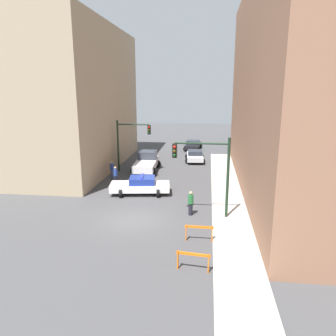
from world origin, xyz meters
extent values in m
plane|color=#424244|center=(0.00, 0.00, 0.00)|extent=(120.00, 120.00, 0.00)
cube|color=#B2ADA3|center=(6.20, 0.00, 0.06)|extent=(2.40, 44.00, 0.12)
cube|color=tan|center=(-12.00, 14.00, 7.21)|extent=(14.00, 20.00, 14.42)
cube|color=#93664C|center=(13.40, 8.00, 8.27)|extent=(12.00, 28.00, 16.54)
cylinder|color=black|center=(5.90, 1.05, 2.72)|extent=(0.18, 0.18, 5.20)
cylinder|color=black|center=(4.20, 1.05, 4.92)|extent=(3.40, 0.12, 0.12)
cube|color=black|center=(2.50, 1.05, 4.42)|extent=(0.30, 0.22, 0.90)
sphere|color=red|center=(2.50, 0.90, 4.69)|extent=(0.18, 0.18, 0.18)
sphere|color=#4C3D0C|center=(2.50, 0.90, 4.42)|extent=(0.18, 0.18, 0.18)
sphere|color=#0C4219|center=(2.50, 0.90, 4.15)|extent=(0.18, 0.18, 0.18)
cylinder|color=black|center=(-4.40, 12.39, 2.60)|extent=(0.18, 0.18, 5.20)
cylinder|color=black|center=(-2.80, 12.39, 4.80)|extent=(3.20, 0.12, 0.12)
cube|color=black|center=(-1.20, 12.39, 4.30)|extent=(0.30, 0.22, 0.90)
sphere|color=red|center=(-1.20, 12.25, 4.57)|extent=(0.18, 0.18, 0.18)
sphere|color=#4C3D0C|center=(-1.20, 12.25, 4.30)|extent=(0.18, 0.18, 0.18)
sphere|color=#0C4219|center=(-1.20, 12.25, 4.03)|extent=(0.18, 0.18, 0.18)
cube|color=white|center=(-0.72, 5.35, 0.60)|extent=(4.91, 2.49, 0.55)
cube|color=navy|center=(-0.54, 5.37, 1.14)|extent=(2.18, 1.89, 0.52)
cylinder|color=black|center=(-2.04, 4.30, 0.33)|extent=(0.31, 0.68, 0.66)
cylinder|color=black|center=(-2.28, 5.98, 0.33)|extent=(0.31, 0.68, 0.66)
cylinder|color=black|center=(0.84, 4.71, 0.33)|extent=(0.31, 0.68, 0.66)
cylinder|color=black|center=(0.60, 6.39, 0.33)|extent=(0.31, 0.68, 0.66)
cube|color=#2633BF|center=(-0.54, 5.37, 1.46)|extent=(0.39, 1.40, 0.12)
cube|color=silver|center=(-1.61, 12.69, 0.75)|extent=(2.22, 5.48, 0.70)
cube|color=#2D333D|center=(-1.66, 13.77, 1.50)|extent=(1.91, 1.80, 0.80)
cylinder|color=black|center=(-2.60, 14.33, 0.40)|extent=(0.81, 0.29, 0.80)
cylinder|color=black|center=(-0.76, 14.40, 0.40)|extent=(0.81, 0.29, 0.80)
cylinder|color=black|center=(-2.46, 10.98, 0.40)|extent=(0.81, 0.29, 0.80)
cylinder|color=black|center=(-0.62, 11.06, 0.40)|extent=(0.81, 0.29, 0.80)
cube|color=silver|center=(3.12, 18.00, 0.57)|extent=(2.12, 4.42, 0.52)
cube|color=#232833|center=(3.13, 17.83, 1.07)|extent=(1.71, 1.92, 0.48)
cylinder|color=black|center=(2.19, 19.27, 0.31)|extent=(0.63, 0.27, 0.62)
cylinder|color=black|center=(3.84, 19.39, 0.31)|extent=(0.63, 0.27, 0.62)
cylinder|color=black|center=(2.39, 16.61, 0.31)|extent=(0.63, 0.27, 0.62)
cylinder|color=black|center=(4.04, 16.73, 0.31)|extent=(0.63, 0.27, 0.62)
cube|color=black|center=(2.54, 25.38, 0.57)|extent=(2.20, 4.45, 0.52)
cube|color=#232833|center=(2.52, 25.21, 1.07)|extent=(1.75, 1.95, 0.48)
cylinder|color=black|center=(1.84, 26.78, 0.31)|extent=(0.64, 0.28, 0.62)
cylinder|color=black|center=(3.49, 26.63, 0.31)|extent=(0.64, 0.28, 0.62)
cylinder|color=black|center=(1.59, 24.13, 0.31)|extent=(0.64, 0.28, 0.62)
cylinder|color=black|center=(3.24, 23.97, 0.31)|extent=(0.64, 0.28, 0.62)
cylinder|color=black|center=(-3.37, 7.56, 0.41)|extent=(0.30, 0.30, 0.82)
cylinder|color=navy|center=(-3.37, 7.56, 1.13)|extent=(0.38, 0.38, 0.62)
sphere|color=tan|center=(-3.37, 7.56, 1.55)|extent=(0.24, 0.24, 0.22)
cylinder|color=#474C66|center=(-4.27, 9.54, 0.41)|extent=(0.30, 0.30, 0.82)
cylinder|color=navy|center=(-4.27, 9.54, 1.13)|extent=(0.39, 0.39, 0.62)
sphere|color=tan|center=(-4.27, 9.54, 1.55)|extent=(0.24, 0.24, 0.22)
cylinder|color=black|center=(3.56, 1.34, 0.41)|extent=(0.35, 0.35, 0.82)
cylinder|color=#236633|center=(3.56, 1.34, 1.13)|extent=(0.45, 0.45, 0.62)
sphere|color=tan|center=(3.56, 1.34, 1.55)|extent=(0.28, 0.28, 0.22)
cube|color=orange|center=(4.06, -5.53, 0.83)|extent=(1.60, 0.23, 0.14)
cube|color=orange|center=(3.34, -5.45, 0.45)|extent=(0.07, 0.16, 0.90)
cube|color=orange|center=(4.77, -5.61, 0.45)|extent=(0.07, 0.16, 0.90)
cube|color=orange|center=(4.24, -2.44, 0.83)|extent=(1.60, 0.05, 0.14)
cube|color=orange|center=(3.52, -2.44, 0.45)|extent=(0.05, 0.16, 0.90)
cube|color=orange|center=(4.96, -2.44, 0.45)|extent=(0.05, 0.16, 0.90)
camera|label=1|loc=(4.59, -19.29, 8.29)|focal=35.00mm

